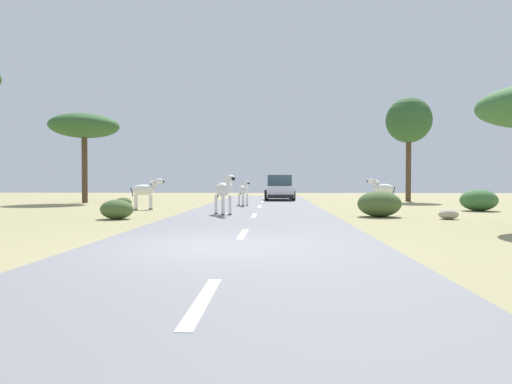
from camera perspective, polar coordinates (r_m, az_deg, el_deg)
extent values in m
plane|color=#998E60|center=(8.82, -5.81, -7.20)|extent=(90.00, 90.00, 0.00)
cube|color=slate|center=(8.76, -2.63, -7.09)|extent=(6.00, 64.00, 0.05)
cube|color=silver|center=(4.86, -6.84, -13.60)|extent=(0.16, 2.00, 0.01)
cube|color=silver|center=(10.74, -1.69, -5.40)|extent=(0.16, 2.00, 0.01)
cube|color=silver|center=(16.70, -0.24, -3.01)|extent=(0.16, 2.00, 0.01)
cube|color=silver|center=(22.68, 0.45, -1.88)|extent=(0.16, 2.00, 0.01)
cube|color=silver|center=(28.67, 0.85, -1.22)|extent=(0.16, 2.00, 0.01)
cube|color=silver|center=(34.67, 1.11, -0.79)|extent=(0.16, 2.00, 0.01)
ellipsoid|color=silver|center=(23.74, -1.66, 0.28)|extent=(0.72, 1.02, 0.45)
cylinder|color=silver|center=(23.42, -1.69, -0.99)|extent=(0.12, 0.12, 0.65)
cylinder|color=#28231E|center=(23.43, -1.69, -1.73)|extent=(0.14, 0.14, 0.04)
cylinder|color=silver|center=(23.50, -1.13, -0.99)|extent=(0.12, 0.12, 0.65)
cylinder|color=#28231E|center=(23.51, -1.13, -1.72)|extent=(0.14, 0.14, 0.04)
cylinder|color=silver|center=(24.01, -2.17, -0.94)|extent=(0.12, 0.12, 0.65)
cylinder|color=#28231E|center=(24.02, -2.17, -1.66)|extent=(0.14, 0.14, 0.04)
cylinder|color=silver|center=(24.08, -1.63, -0.93)|extent=(0.12, 0.12, 0.65)
cylinder|color=#28231E|center=(24.10, -1.63, -1.65)|extent=(0.14, 0.14, 0.04)
cylinder|color=silver|center=(23.30, -1.29, 0.83)|extent=(0.29, 0.38, 0.38)
cube|color=black|center=(23.30, -1.29, 1.02)|extent=(0.16, 0.30, 0.26)
ellipsoid|color=silver|center=(23.09, -1.11, 1.18)|extent=(0.32, 0.45, 0.21)
ellipsoid|color=black|center=(22.93, -0.97, 1.14)|extent=(0.17, 0.18, 0.12)
cone|color=silver|center=(23.17, -1.34, 1.44)|extent=(0.10, 0.10, 0.12)
cone|color=silver|center=(23.21, -1.05, 1.44)|extent=(0.10, 0.10, 0.12)
cylinder|color=black|center=(24.19, -2.03, 0.09)|extent=(0.08, 0.14, 0.38)
ellipsoid|color=silver|center=(17.17, -4.25, 0.32)|extent=(0.92, 1.17, 0.52)
cylinder|color=silver|center=(16.80, -4.21, -1.72)|extent=(0.15, 0.15, 0.75)
cylinder|color=#28231E|center=(16.83, -4.21, -2.90)|extent=(0.17, 0.17, 0.05)
cylinder|color=silver|center=(16.91, -3.34, -1.70)|extent=(0.15, 0.15, 0.75)
cylinder|color=#28231E|center=(16.94, -3.34, -2.88)|extent=(0.17, 0.17, 0.05)
cylinder|color=silver|center=(17.47, -5.12, -1.61)|extent=(0.15, 0.15, 0.75)
cylinder|color=#28231E|center=(17.49, -5.12, -2.75)|extent=(0.17, 0.17, 0.05)
cylinder|color=silver|center=(17.57, -4.28, -1.59)|extent=(0.15, 0.15, 0.75)
cylinder|color=#28231E|center=(17.59, -4.28, -2.72)|extent=(0.17, 0.17, 0.05)
cylinder|color=silver|center=(16.68, -3.56, 1.21)|extent=(0.37, 0.44, 0.44)
cube|color=black|center=(16.68, -3.56, 1.52)|extent=(0.21, 0.34, 0.30)
ellipsoid|color=silver|center=(16.45, -3.20, 1.78)|extent=(0.41, 0.51, 0.24)
ellipsoid|color=black|center=(16.27, -2.93, 1.72)|extent=(0.20, 0.21, 0.14)
cone|color=silver|center=(16.53, -3.59, 2.19)|extent=(0.12, 0.12, 0.14)
cone|color=silver|center=(16.59, -3.15, 2.19)|extent=(0.12, 0.12, 0.14)
cylinder|color=black|center=(17.68, -4.93, 0.03)|extent=(0.11, 0.15, 0.44)
ellipsoid|color=silver|center=(24.94, 16.08, 0.41)|extent=(1.11, 1.00, 0.51)
cylinder|color=silver|center=(25.23, 15.47, -0.90)|extent=(0.15, 0.15, 0.73)
cylinder|color=#28231E|center=(25.24, 15.47, -1.67)|extent=(0.17, 0.17, 0.05)
cylinder|color=silver|center=(24.98, 15.21, -0.92)|extent=(0.15, 0.15, 0.73)
cylinder|color=#28231E|center=(25.00, 15.20, -1.70)|extent=(0.17, 0.17, 0.05)
cylinder|color=silver|center=(24.94, 16.93, -0.93)|extent=(0.15, 0.15, 0.73)
cylinder|color=#28231E|center=(24.96, 16.92, -1.71)|extent=(0.17, 0.17, 0.05)
cylinder|color=silver|center=(24.69, 16.68, -0.95)|extent=(0.15, 0.15, 0.73)
cylinder|color=#28231E|center=(24.71, 16.67, -1.74)|extent=(0.17, 0.17, 0.05)
cylinder|color=silver|center=(25.16, 15.01, 1.02)|extent=(0.42, 0.39, 0.43)
cube|color=black|center=(25.16, 15.02, 1.22)|extent=(0.30, 0.25, 0.30)
ellipsoid|color=silver|center=(25.27, 14.50, 1.38)|extent=(0.49, 0.44, 0.23)
ellipsoid|color=black|center=(25.35, 14.12, 1.34)|extent=(0.21, 0.21, 0.14)
cone|color=silver|center=(25.28, 14.81, 1.64)|extent=(0.12, 0.12, 0.14)
cone|color=silver|center=(25.16, 14.67, 1.65)|extent=(0.12, 0.12, 0.14)
cylinder|color=black|center=(24.73, 17.20, 0.17)|extent=(0.14, 0.12, 0.43)
ellipsoid|color=silver|center=(21.63, -14.21, 0.27)|extent=(1.13, 0.90, 0.50)
cylinder|color=silver|center=(21.60, -13.22, -1.25)|extent=(0.14, 0.14, 0.72)
cylinder|color=#28231E|center=(21.61, -13.21, -2.14)|extent=(0.17, 0.17, 0.05)
cylinder|color=silver|center=(21.86, -13.39, -1.22)|extent=(0.14, 0.14, 0.72)
cylinder|color=#28231E|center=(21.87, -13.39, -2.11)|extent=(0.17, 0.17, 0.05)
cylinder|color=silver|center=(21.44, -15.02, -1.28)|extent=(0.14, 0.14, 0.72)
cylinder|color=#28231E|center=(21.45, -15.01, -2.18)|extent=(0.17, 0.17, 0.05)
cylinder|color=silver|center=(21.70, -15.17, -1.25)|extent=(0.14, 0.14, 0.72)
cylinder|color=#28231E|center=(21.72, -15.17, -2.14)|extent=(0.17, 0.17, 0.05)
cylinder|color=silver|center=(21.75, -12.91, 0.96)|extent=(0.42, 0.36, 0.43)
cube|color=black|center=(21.75, -12.91, 1.19)|extent=(0.32, 0.21, 0.29)
ellipsoid|color=silver|center=(21.81, -12.27, 1.38)|extent=(0.50, 0.40, 0.23)
ellipsoid|color=black|center=(21.86, -11.81, 1.34)|extent=(0.21, 0.20, 0.14)
cone|color=silver|center=(21.72, -12.52, 1.68)|extent=(0.12, 0.12, 0.13)
cone|color=silver|center=(21.85, -12.62, 1.68)|extent=(0.12, 0.12, 0.13)
cylinder|color=black|center=(21.51, -15.58, 0.00)|extent=(0.15, 0.11, 0.43)
cube|color=silver|center=(31.26, 2.97, 0.04)|extent=(1.95, 4.26, 0.80)
cube|color=#334751|center=(31.45, 2.96, 1.47)|extent=(1.72, 2.26, 0.76)
cube|color=black|center=(29.11, 3.17, -0.59)|extent=(1.71, 0.22, 0.24)
cylinder|color=black|center=(29.89, 1.37, -0.47)|extent=(0.24, 0.69, 0.68)
cylinder|color=black|center=(29.98, 4.81, -0.47)|extent=(0.24, 0.69, 0.68)
cylinder|color=black|center=(32.59, 1.28, -0.33)|extent=(0.24, 0.69, 0.68)
cylinder|color=black|center=(32.67, 4.44, -0.33)|extent=(0.24, 0.69, 0.68)
cylinder|color=#4C3823|center=(29.97, -21.04, 2.60)|extent=(0.35, 0.35, 4.08)
ellipsoid|color=#2D5628|center=(30.17, -21.09, 7.89)|extent=(4.24, 4.24, 1.49)
cylinder|color=#4C3823|center=(32.06, 18.89, 2.70)|extent=(0.35, 0.35, 4.28)
sphere|color=#2D5628|center=(32.32, 18.94, 8.67)|extent=(3.06, 3.06, 3.06)
ellipsoid|color=#425B2D|center=(24.06, -16.58, -1.28)|extent=(0.84, 0.75, 0.50)
ellipsoid|color=#386633|center=(22.43, 26.58, -0.94)|extent=(1.62, 1.45, 0.97)
ellipsoid|color=#425B2D|center=(17.33, 15.47, -1.47)|extent=(1.61, 1.45, 0.97)
ellipsoid|color=#425B2D|center=(16.39, -17.35, -2.13)|extent=(1.15, 1.03, 0.69)
ellipsoid|color=gray|center=(20.52, 16.56, -1.90)|extent=(0.53, 0.46, 0.37)
ellipsoid|color=#A89E8C|center=(16.96, 23.37, -2.64)|extent=(0.68, 0.57, 0.35)
ellipsoid|color=gray|center=(25.73, 25.81, -1.32)|extent=(0.54, 0.55, 0.39)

